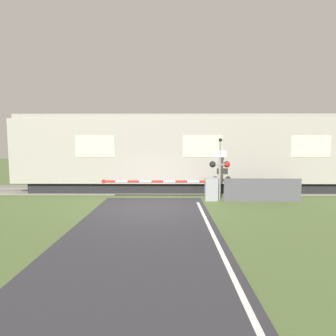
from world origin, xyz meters
TOP-DOWN VIEW (x-y plane):
  - ground_plane at (0.00, 0.00)m, footprint 80.00×80.00m
  - track_bed at (0.00, 4.39)m, footprint 36.00×3.20m
  - train at (2.52, 4.39)m, footprint 20.68×3.02m
  - crossing_barrier at (2.33, 1.53)m, footprint 5.60×0.44m
  - signal_post at (3.20, 1.55)m, footprint 0.98×0.26m
  - roadside_fence at (5.19, 1.31)m, footprint 3.65×0.06m

SIDE VIEW (x-z plane):
  - ground_plane at x=0.00m, z-range 0.00..0.00m
  - track_bed at x=0.00m, z-range -0.04..0.09m
  - roadside_fence at x=5.19m, z-range 0.00..1.10m
  - crossing_barrier at x=2.33m, z-range 0.07..1.17m
  - signal_post at x=3.20m, z-range 0.21..3.22m
  - train at x=2.52m, z-range 0.05..4.38m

